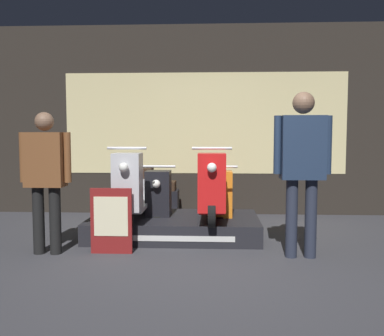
% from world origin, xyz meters
% --- Properties ---
extents(ground_plane, '(30.00, 30.00, 0.00)m').
position_xyz_m(ground_plane, '(0.00, 0.00, 0.00)').
color(ground_plane, '#38383D').
extents(shop_wall_back, '(8.62, 0.09, 3.20)m').
position_xyz_m(shop_wall_back, '(0.00, 3.13, 1.60)').
color(shop_wall_back, '#28231E').
rests_on(shop_wall_back, ground_plane).
extents(display_platform, '(2.23, 1.22, 0.27)m').
position_xyz_m(display_platform, '(-0.37, 1.44, 0.13)').
color(display_platform, black).
rests_on(display_platform, ground_plane).
extents(scooter_display_left, '(0.47, 1.68, 0.95)m').
position_xyz_m(scooter_display_left, '(-0.87, 1.40, 0.64)').
color(scooter_display_left, black).
rests_on(scooter_display_left, display_platform).
extents(scooter_display_right, '(0.47, 1.68, 0.95)m').
position_xyz_m(scooter_display_right, '(0.13, 1.40, 0.64)').
color(scooter_display_right, black).
rests_on(scooter_display_right, display_platform).
extents(scooter_backrow_0, '(0.47, 1.68, 0.95)m').
position_xyz_m(scooter_backrow_0, '(-0.59, 2.07, 0.37)').
color(scooter_backrow_0, black).
rests_on(scooter_backrow_0, ground_plane).
extents(scooter_backrow_1, '(0.47, 1.68, 0.95)m').
position_xyz_m(scooter_backrow_1, '(0.24, 2.07, 0.37)').
color(scooter_backrow_1, black).
rests_on(scooter_backrow_1, ground_plane).
extents(person_left_browsing, '(0.59, 0.24, 1.62)m').
position_xyz_m(person_left_browsing, '(-1.75, 0.54, 0.95)').
color(person_left_browsing, black).
rests_on(person_left_browsing, ground_plane).
extents(person_right_browsing, '(0.63, 0.26, 1.83)m').
position_xyz_m(person_right_browsing, '(1.13, 0.54, 1.10)').
color(person_right_browsing, '#232838').
rests_on(person_right_browsing, ground_plane).
extents(price_sign_board, '(0.48, 0.04, 0.76)m').
position_xyz_m(price_sign_board, '(-1.01, 0.58, 0.38)').
color(price_sign_board, maroon).
rests_on(price_sign_board, ground_plane).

